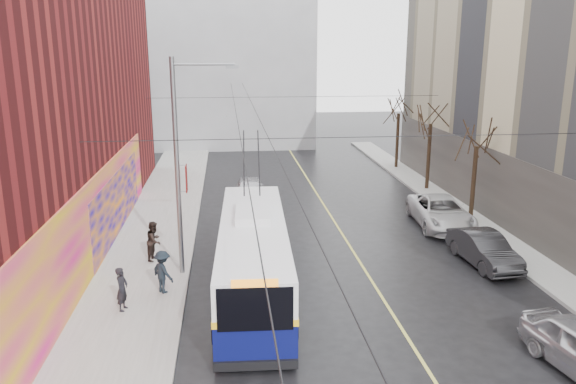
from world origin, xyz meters
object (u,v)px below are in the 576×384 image
Objects in this scene: pedestrian_b at (154,241)px; parked_car_b at (484,249)px; pedestrian_a at (122,289)px; trolleybus at (253,255)px; tree_near at (478,132)px; pedestrian_c at (163,272)px; tree_mid at (431,112)px; streetlight_pole at (181,163)px; parked_car_c at (441,212)px; following_car at (249,190)px; tree_far at (399,103)px.

parked_car_b is at bearing -80.49° from pedestrian_b.
trolleybus is at bearing -61.57° from pedestrian_a.
pedestrian_c is (-15.86, -7.94, -3.98)m from tree_near.
tree_mid reaches higher than pedestrian_c.
trolleybus is 10.44m from parked_car_b.
streetlight_pole is 5.09× the size of pedestrian_b.
pedestrian_a is 0.96× the size of pedestrian_c.
pedestrian_b is at bearing -145.52° from tree_mid.
trolleybus reaches higher than pedestrian_a.
pedestrian_a is (-15.01, -3.13, 0.24)m from parked_car_b.
pedestrian_b reaches higher than parked_car_b.
tree_near is at bearing -105.91° from pedestrian_c.
tree_near is 3.80× the size of pedestrian_c.
tree_mid reaches higher than tree_near.
pedestrian_b is 3.61m from pedestrian_c.
pedestrian_a is (-17.16, -9.31, -4.02)m from tree_near.
parked_car_c is at bearing 22.13° from streetlight_pole.
pedestrian_c is at bearing -179.16° from trolleybus.
tree_near reaches higher than pedestrian_a.
tree_near reaches higher than trolleybus.
following_car is 13.70m from pedestrian_c.
trolleybus is (-12.39, -8.02, -3.43)m from tree_near.
streetlight_pole reaches higher than tree_near.
parked_car_c is at bearing -59.11° from pedestrian_b.
tree_mid reaches higher than trolleybus.
tree_near reaches higher than parked_car_b.
pedestrian_b is at bearing -112.60° from following_car.
tree_far is at bearing 52.88° from streetlight_pole.
pedestrian_b is at bearing -165.15° from tree_near.
following_car is (-9.85, 11.38, 0.05)m from parked_car_b.
trolleybus is at bearing -36.27° from streetlight_pole.
pedestrian_b is at bearing 168.61° from parked_car_b.
tree_far is (15.14, 20.00, 0.30)m from streetlight_pole.
streetlight_pole is 19.96m from tree_mid.
trolleybus is 3.52m from pedestrian_c.
parked_car_b is at bearing -109.14° from tree_near.
following_car is (-11.99, -8.80, -4.37)m from tree_far.
parked_car_c is 3.20× the size of pedestrian_b.
pedestrian_a is at bearing -172.60° from parked_car_b.
following_car is (3.15, 11.20, -4.08)m from streetlight_pole.
pedestrian_c is at bearing -125.87° from tree_far.
trolleybus is 12.75m from parked_car_c.
tree_mid is 7.00m from tree_far.
parked_car_c reaches higher than following_car.
tree_near is 1.46× the size of parked_car_b.
parked_car_b is 15.05m from following_car.
streetlight_pole is at bearing -102.64° from following_car.
pedestrian_b reaches higher than parked_car_c.
pedestrian_c is at bearing -103.37° from following_car.
streetlight_pole is 2.05× the size of parked_car_b.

